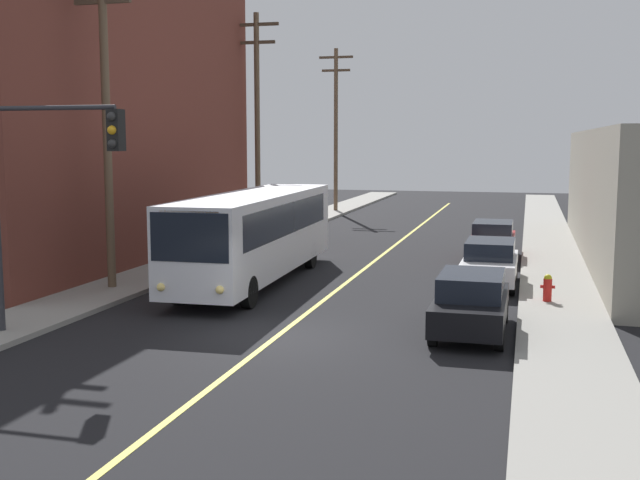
# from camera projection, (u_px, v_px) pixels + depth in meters

# --- Properties ---
(ground_plane) EXTENTS (120.00, 120.00, 0.00)m
(ground_plane) POSITION_uv_depth(u_px,v_px,m) (276.00, 338.00, 19.95)
(ground_plane) COLOR black
(sidewalk_left) EXTENTS (2.50, 90.00, 0.15)m
(sidewalk_left) POSITION_uv_depth(u_px,v_px,m) (184.00, 264.00, 31.39)
(sidewalk_left) COLOR gray
(sidewalk_left) RESTS_ON ground
(sidewalk_right) EXTENTS (2.50, 90.00, 0.15)m
(sidewalk_right) POSITION_uv_depth(u_px,v_px,m) (556.00, 281.00, 27.65)
(sidewalk_right) COLOR gray
(sidewalk_right) RESTS_ON ground
(lane_stripe_center) EXTENTS (0.16, 60.00, 0.01)m
(lane_stripe_center) POSITION_uv_depth(u_px,v_px,m) (382.00, 255.00, 34.32)
(lane_stripe_center) COLOR #D8CC4C
(lane_stripe_center) RESTS_ON ground
(building_left_brick) EXTENTS (10.00, 20.03, 12.95)m
(building_left_brick) POSITION_uv_depth(u_px,v_px,m) (54.00, 107.00, 32.95)
(building_left_brick) COLOR brown
(building_left_brick) RESTS_ON ground
(city_bus) EXTENTS (2.90, 12.22, 3.20)m
(city_bus) POSITION_uv_depth(u_px,v_px,m) (256.00, 232.00, 27.52)
(city_bus) COLOR silver
(city_bus) RESTS_ON ground
(parked_car_black) EXTENTS (1.84, 4.41, 1.62)m
(parked_car_black) POSITION_uv_depth(u_px,v_px,m) (471.00, 302.00, 20.24)
(parked_car_black) COLOR black
(parked_car_black) RESTS_ON ground
(parked_car_white) EXTENTS (1.85, 4.41, 1.62)m
(parked_car_white) POSITION_uv_depth(u_px,v_px,m) (490.00, 262.00, 26.93)
(parked_car_white) COLOR silver
(parked_car_white) RESTS_ON ground
(parked_car_red) EXTENTS (1.83, 4.41, 1.62)m
(parked_car_red) POSITION_uv_depth(u_px,v_px,m) (493.00, 240.00, 33.16)
(parked_car_red) COLOR maroon
(parked_car_red) RESTS_ON ground
(utility_pole_near) EXTENTS (2.40, 0.28, 10.88)m
(utility_pole_near) POSITION_uv_depth(u_px,v_px,m) (106.00, 108.00, 25.39)
(utility_pole_near) COLOR brown
(utility_pole_near) RESTS_ON sidewalk_left
(utility_pole_mid) EXTENTS (2.40, 0.28, 11.45)m
(utility_pole_mid) POSITION_uv_depth(u_px,v_px,m) (257.00, 115.00, 40.34)
(utility_pole_mid) COLOR brown
(utility_pole_mid) RESTS_ON sidewalk_left
(utility_pole_far) EXTENTS (2.40, 0.28, 11.28)m
(utility_pole_far) POSITION_uv_depth(u_px,v_px,m) (336.00, 123.00, 54.23)
(utility_pole_far) COLOR brown
(utility_pole_far) RESTS_ON sidewalk_left
(traffic_signal_left_corner) EXTENTS (3.75, 0.48, 6.00)m
(traffic_signal_left_corner) POSITION_uv_depth(u_px,v_px,m) (46.00, 171.00, 19.18)
(traffic_signal_left_corner) COLOR #2D2D33
(traffic_signal_left_corner) RESTS_ON sidewalk_left
(fire_hydrant) EXTENTS (0.44, 0.26, 0.84)m
(fire_hydrant) POSITION_uv_depth(u_px,v_px,m) (548.00, 287.00, 23.70)
(fire_hydrant) COLOR red
(fire_hydrant) RESTS_ON sidewalk_right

